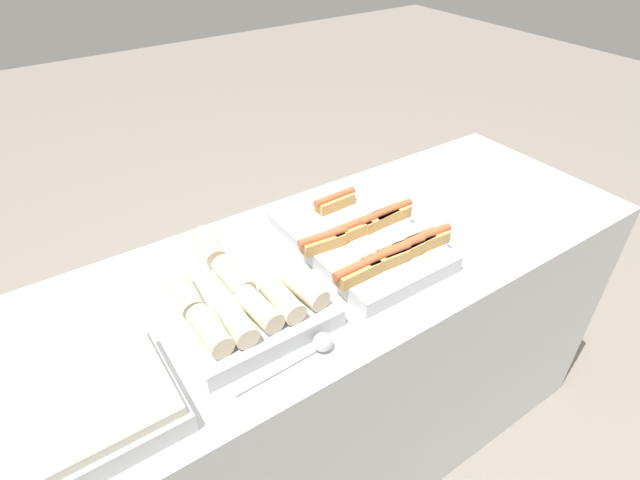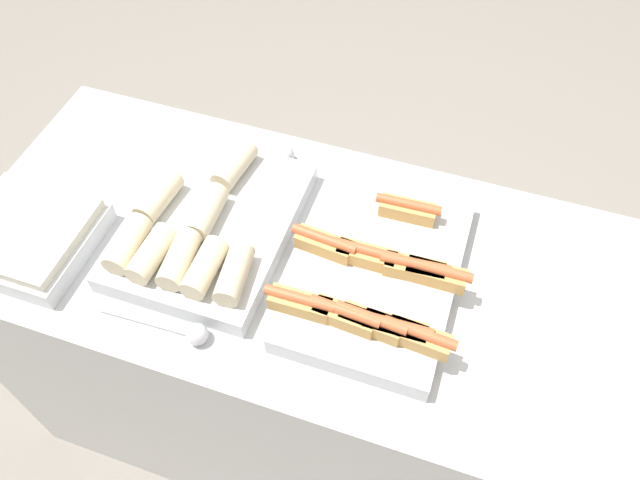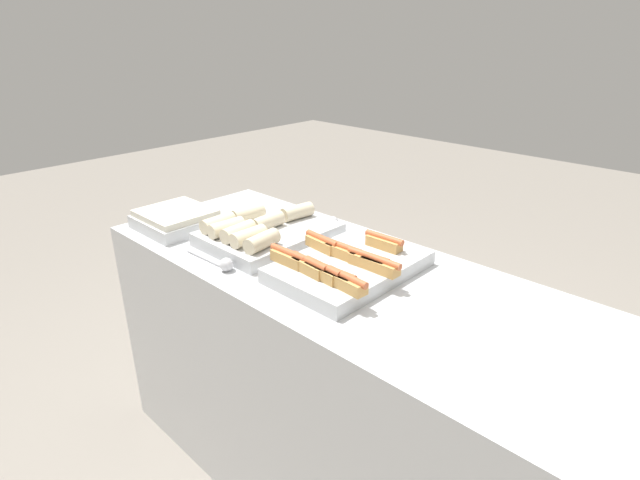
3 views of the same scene
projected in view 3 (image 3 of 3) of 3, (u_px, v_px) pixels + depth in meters
ground_plane at (339, 478)px, 2.03m from camera, size 12.00×12.00×0.00m
counter at (340, 385)px, 1.84m from camera, size 1.87×0.71×0.94m
tray_hotdogs at (348, 265)px, 1.61m from camera, size 0.39×0.50×0.10m
tray_wraps at (264, 232)px, 1.86m from camera, size 0.36×0.47×0.11m
tray_side_front at (176, 219)px, 2.00m from camera, size 0.28×0.27×0.07m
serving_spoon_near at (223, 264)px, 1.66m from camera, size 0.25×0.05×0.05m
serving_spoon_far at (329, 221)px, 2.02m from camera, size 0.23×0.05×0.05m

